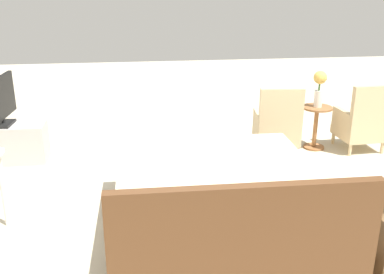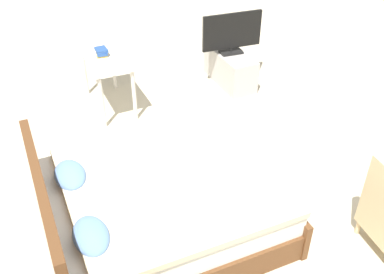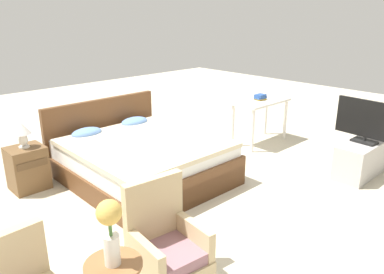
{
  "view_description": "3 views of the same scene",
  "coord_description": "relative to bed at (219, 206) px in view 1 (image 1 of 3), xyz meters",
  "views": [
    {
      "loc": [
        0.51,
        4.37,
        2.2
      ],
      "look_at": [
        -0.04,
        -0.01,
        0.62
      ],
      "focal_mm": 42.0,
      "sensor_mm": 36.0,
      "label": 1
    },
    {
      "loc": [
        -3.09,
        1.88,
        3.25
      ],
      "look_at": [
        0.35,
        0.31,
        0.56
      ],
      "focal_mm": 42.0,
      "sensor_mm": 36.0,
      "label": 2
    },
    {
      "loc": [
        -2.93,
        -3.0,
        2.2
      ],
      "look_at": [
        0.05,
        0.12,
        0.75
      ],
      "focal_mm": 35.0,
      "sensor_mm": 36.0,
      "label": 3
    }
  ],
  "objects": [
    {
      "name": "ground_plane",
      "position": [
        0.17,
        -0.91,
        -0.3
      ],
      "size": [
        16.0,
        16.0,
        0.0
      ],
      "primitive_type": "plane",
      "color": "beige"
    },
    {
      "name": "bed",
      "position": [
        0.0,
        0.0,
        0.0
      ],
      "size": [
        1.84,
        2.11,
        0.96
      ],
      "color": "brown",
      "rests_on": "ground_plane"
    },
    {
      "name": "tv_flatscreen",
      "position": [
        2.32,
        -2.03,
        0.49
      ],
      "size": [
        0.23,
        0.88,
        0.59
      ],
      "color": "black",
      "rests_on": "tv_stand"
    },
    {
      "name": "tv_stand",
      "position": [
        2.32,
        -2.03,
        -0.06
      ],
      "size": [
        0.96,
        0.4,
        0.48
      ],
      "color": "#B7B2AD",
      "rests_on": "ground_plane"
    },
    {
      "name": "armchair_by_window_left",
      "position": [
        -2.26,
        -1.86,
        0.08
      ],
      "size": [
        0.57,
        0.57,
        0.92
      ],
      "color": "#CCB284",
      "rests_on": "ground_plane"
    },
    {
      "name": "flower_vase",
      "position": [
        -1.68,
        -2.01,
        0.58
      ],
      "size": [
        0.17,
        0.17,
        0.48
      ],
      "color": "silver",
      "rests_on": "side_table"
    },
    {
      "name": "armchair_by_window_right",
      "position": [
        -1.1,
        -1.86,
        0.08
      ],
      "size": [
        0.6,
        0.6,
        0.92
      ],
      "color": "#CCB284",
      "rests_on": "ground_plane"
    },
    {
      "name": "side_table",
      "position": [
        -1.68,
        -2.01,
        0.07
      ],
      "size": [
        0.4,
        0.4,
        0.58
      ],
      "color": "#936038",
      "rests_on": "ground_plane"
    }
  ]
}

